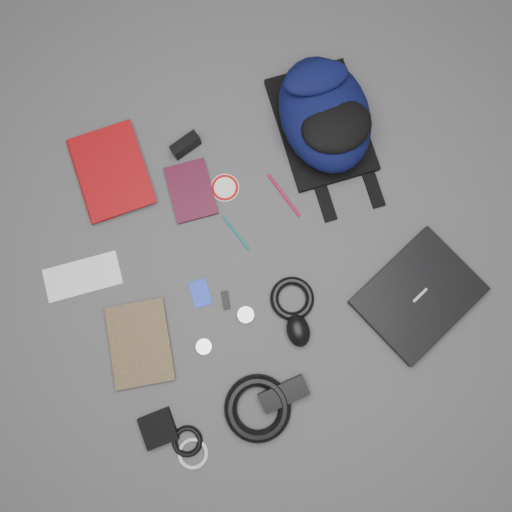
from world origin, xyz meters
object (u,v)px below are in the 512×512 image
object	(u,v)px
comic_book	(110,349)
dvd_case	(191,191)
pouch	(158,429)
textbook_red	(79,183)
laptop	(418,295)
power_brick	(284,394)
mouse	(298,331)
compact_camera	(186,145)
backpack	(325,114)

from	to	relation	value
comic_book	dvd_case	world-z (taller)	comic_book
pouch	textbook_red	bearing A→B (deg)	89.92
laptop	power_brick	bearing A→B (deg)	172.19
laptop	mouse	bearing A→B (deg)	153.04
power_brick	mouse	bearing A→B (deg)	52.65
dvd_case	compact_camera	distance (m)	0.14
comic_book	compact_camera	world-z (taller)	compact_camera
pouch	compact_camera	bearing A→B (deg)	65.70
comic_book	dvd_case	bearing A→B (deg)	54.22
backpack	textbook_red	world-z (taller)	backpack
comic_book	compact_camera	distance (m)	0.65
laptop	pouch	size ratio (longest dim) A/B	3.55
compact_camera	laptop	bearing A→B (deg)	-70.62
compact_camera	power_brick	bearing A→B (deg)	-105.36
mouse	pouch	xyz separation A→B (m)	(-0.47, -0.12, -0.01)
dvd_case	mouse	bearing A→B (deg)	-67.81
textbook_red	pouch	xyz separation A→B (m)	(-0.00, -0.77, -0.00)
comic_book	power_brick	bearing A→B (deg)	-24.38
textbook_red	mouse	world-z (taller)	mouse
mouse	power_brick	distance (m)	0.18
dvd_case	power_brick	bearing A→B (deg)	-80.19
dvd_case	mouse	xyz separation A→B (m)	(0.16, -0.51, 0.02)
laptop	power_brick	xyz separation A→B (m)	(-0.47, -0.13, 0.00)
textbook_red	dvd_case	size ratio (longest dim) A/B	1.54
mouse	laptop	bearing A→B (deg)	2.59
textbook_red	pouch	distance (m)	0.77
textbook_red	power_brick	size ratio (longest dim) A/B	2.00
laptop	comic_book	distance (m)	0.92
textbook_red	comic_book	bearing A→B (deg)	-96.27
power_brick	backpack	bearing A→B (deg)	57.42
textbook_red	mouse	xyz separation A→B (m)	(0.47, -0.65, 0.01)
comic_book	mouse	xyz separation A→B (m)	(0.53, -0.14, 0.02)
textbook_red	comic_book	distance (m)	0.51
textbook_red	laptop	bearing A→B (deg)	-37.94
backpack	laptop	distance (m)	0.61
textbook_red	dvd_case	xyz separation A→B (m)	(0.31, -0.14, -0.01)
backpack	mouse	distance (m)	0.65
laptop	pouch	xyz separation A→B (m)	(-0.84, -0.10, -0.00)
laptop	mouse	size ratio (longest dim) A/B	3.47
backpack	mouse	world-z (taller)	backpack
backpack	comic_book	xyz separation A→B (m)	(-0.83, -0.43, -0.08)
backpack	pouch	size ratio (longest dim) A/B	4.43
backpack	dvd_case	bearing A→B (deg)	-168.59
compact_camera	power_brick	size ratio (longest dim) A/B	0.67
dvd_case	mouse	world-z (taller)	mouse
backpack	compact_camera	size ratio (longest dim) A/B	4.43
mouse	power_brick	bearing A→B (deg)	-116.89
backpack	comic_book	size ratio (longest dim) A/B	1.71
backpack	compact_camera	world-z (taller)	backpack
dvd_case	mouse	size ratio (longest dim) A/B	1.90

